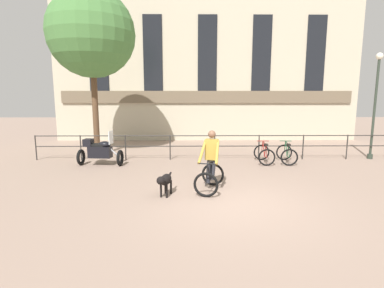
{
  "coord_description": "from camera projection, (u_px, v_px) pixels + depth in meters",
  "views": [
    {
      "loc": [
        -1.1,
        -7.21,
        2.69
      ],
      "look_at": [
        -0.98,
        2.86,
        1.05
      ],
      "focal_mm": 28.0,
      "sensor_mm": 36.0,
      "label": 1
    }
  ],
  "objects": [
    {
      "name": "building_facade",
      "position": [
        207.0,
        67.0,
        17.71
      ],
      "size": [
        18.0,
        0.72,
        8.7
      ],
      "color": "#BCB299",
      "rests_on": "ground_plane"
    },
    {
      "name": "parked_bicycle_near_lamp",
      "position": [
        264.0,
        154.0,
        12.01
      ],
      "size": [
        0.71,
        1.14,
        0.86
      ],
      "rotation": [
        0.0,
        0.0,
        3.1
      ],
      "color": "black",
      "rests_on": "ground_plane"
    },
    {
      "name": "ground_plane",
      "position": [
        232.0,
        203.0,
        7.56
      ],
      "size": [
        60.0,
        60.0,
        0.0
      ],
      "primitive_type": "plane",
      "color": "gray"
    },
    {
      "name": "tree_canalside_left",
      "position": [
        91.0,
        34.0,
        12.73
      ],
      "size": [
        3.71,
        3.71,
        7.14
      ],
      "color": "brown",
      "rests_on": "ground_plane"
    },
    {
      "name": "cyclist_with_bike",
      "position": [
        211.0,
        164.0,
        8.54
      ],
      "size": [
        0.95,
        1.3,
        1.7
      ],
      "rotation": [
        0.0,
        0.0,
        -0.25
      ],
      "color": "black",
      "rests_on": "ground_plane"
    },
    {
      "name": "dog",
      "position": [
        165.0,
        181.0,
        7.99
      ],
      "size": [
        0.41,
        0.95,
        0.64
      ],
      "rotation": [
        0.0,
        0.0,
        -0.28
      ],
      "color": "black",
      "rests_on": "ground_plane"
    },
    {
      "name": "parked_bicycle_mid_left",
      "position": [
        287.0,
        154.0,
        12.03
      ],
      "size": [
        0.79,
        1.18,
        0.86
      ],
      "rotation": [
        0.0,
        0.0,
        3.02
      ],
      "color": "black",
      "rests_on": "ground_plane"
    },
    {
      "name": "street_lamp",
      "position": [
        375.0,
        101.0,
        12.47
      ],
      "size": [
        0.28,
        0.28,
        4.41
      ],
      "color": "#2D382D",
      "rests_on": "ground_plane"
    },
    {
      "name": "canal_railing",
      "position": [
        215.0,
        143.0,
        12.58
      ],
      "size": [
        15.05,
        0.05,
        1.05
      ],
      "color": "#2D2B28",
      "rests_on": "ground_plane"
    },
    {
      "name": "parked_motorcycle",
      "position": [
        100.0,
        151.0,
        11.56
      ],
      "size": [
        1.73,
        0.78,
        1.35
      ],
      "rotation": [
        0.0,
        0.0,
        1.48
      ],
      "color": "black",
      "rests_on": "ground_plane"
    }
  ]
}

